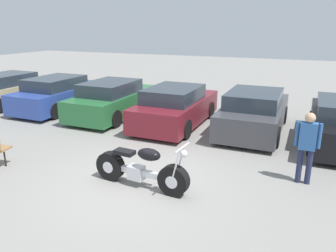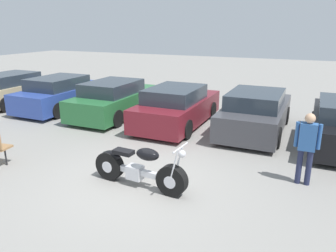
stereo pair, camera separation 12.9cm
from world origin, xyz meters
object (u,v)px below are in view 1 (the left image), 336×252
Objects in this scene: parked_car_maroon at (176,107)px; parked_car_green at (114,100)px; motorcycle at (139,169)px; person_standing at (307,143)px; parked_car_champagne at (11,90)px; parked_car_blue at (59,94)px; parked_car_dark_grey at (254,112)px.

parked_car_green is at bearing 176.72° from parked_car_maroon.
parked_car_green is 2.59m from parked_car_maroon.
parked_car_green is at bearing 127.46° from motorcycle.
person_standing is at bearing 26.07° from motorcycle.
parked_car_maroon is at bearing 102.46° from motorcycle.
parked_car_maroon is (2.58, -0.15, 0.00)m from parked_car_green.
person_standing is at bearing -14.22° from parked_car_champagne.
parked_car_blue is at bearing 178.20° from parked_car_maroon.
parked_car_maroon is at bearing -3.28° from parked_car_green.
motorcycle is 0.53× the size of parked_car_champagne.
motorcycle is at bearing -37.26° from parked_car_blue.
person_standing is (3.19, 1.56, 0.52)m from motorcycle.
parked_car_dark_grey is at bearing 2.18° from parked_car_green.
parked_car_blue and parked_car_dark_grey have the same top height.
person_standing is (6.77, -3.11, 0.31)m from parked_car_green.
motorcycle is 4.64m from parked_car_maroon.
parked_car_blue and parked_car_green have the same top height.
motorcycle is at bearing -52.54° from parked_car_green.
parked_car_green is 1.00× the size of parked_car_maroon.
parked_car_green is at bearing 155.34° from person_standing.
parked_car_maroon is (7.74, -0.06, 0.00)m from parked_car_champagne.
parked_car_blue is 2.58m from parked_car_green.
parked_car_dark_grey reaches higher than motorcycle.
motorcycle is 0.53× the size of parked_car_maroon.
parked_car_green reaches higher than motorcycle.
motorcycle is 7.74m from parked_car_blue.
parked_car_blue is at bearing 2.20° from parked_car_champagne.
parked_car_champagne is 2.62× the size of person_standing.
parked_car_champagne is 2.58m from parked_car_blue.
motorcycle is at bearing -153.93° from person_standing.
parked_car_champagne is at bearing -177.80° from parked_car_blue.
parked_car_maroon is 2.62× the size of person_standing.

